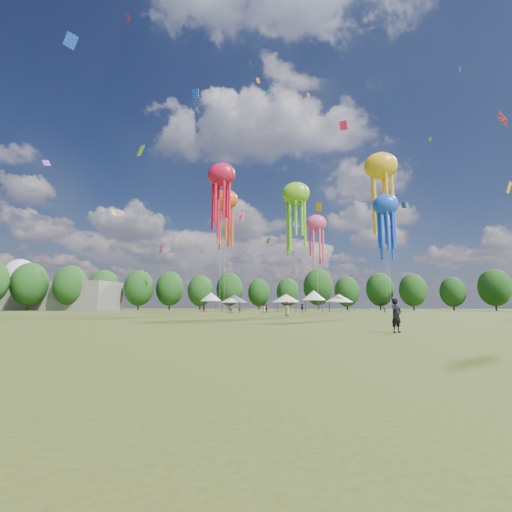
# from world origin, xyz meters

# --- Properties ---
(ground) EXTENTS (300.00, 300.00, 0.00)m
(ground) POSITION_xyz_m (0.00, 0.00, 0.00)
(ground) COLOR #384416
(ground) RESTS_ON ground
(observer_main) EXTENTS (0.68, 0.64, 1.55)m
(observer_main) POSITION_xyz_m (8.46, -1.02, 0.78)
(observer_main) COLOR black
(observer_main) RESTS_ON ground
(spectator_near) EXTENTS (0.77, 0.61, 1.54)m
(spectator_near) POSITION_xyz_m (-8.58, 35.90, 0.77)
(spectator_near) COLOR gray
(spectator_near) RESTS_ON ground
(spectators_far) EXTENTS (35.08, 28.83, 1.74)m
(spectators_far) POSITION_xyz_m (-0.76, 45.22, 0.82)
(spectators_far) COLOR gray
(spectators_far) RESTS_ON ground
(festival_tents) EXTENTS (33.24, 9.71, 4.41)m
(festival_tents) POSITION_xyz_m (-3.32, 56.02, 2.99)
(festival_tents) COLOR #47474C
(festival_tents) RESTS_ON ground
(show_kites) EXTENTS (33.78, 26.22, 30.62)m
(show_kites) POSITION_xyz_m (5.58, 42.97, 20.51)
(show_kites) COLOR red
(show_kites) RESTS_ON ground
(small_kites) EXTENTS (76.93, 58.72, 43.86)m
(small_kites) POSITION_xyz_m (0.33, 42.35, 29.60)
(small_kites) COLOR red
(small_kites) RESTS_ON ground
(treeline) EXTENTS (201.57, 95.24, 13.43)m
(treeline) POSITION_xyz_m (-3.87, 62.51, 6.54)
(treeline) COLOR #38281C
(treeline) RESTS_ON ground
(hangar) EXTENTS (40.00, 12.00, 8.00)m
(hangar) POSITION_xyz_m (-72.00, 72.00, 4.00)
(hangar) COLOR gray
(hangar) RESTS_ON ground
(radome) EXTENTS (9.00, 9.00, 16.00)m
(radome) POSITION_xyz_m (-88.00, 78.00, 9.99)
(radome) COLOR white
(radome) RESTS_ON ground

